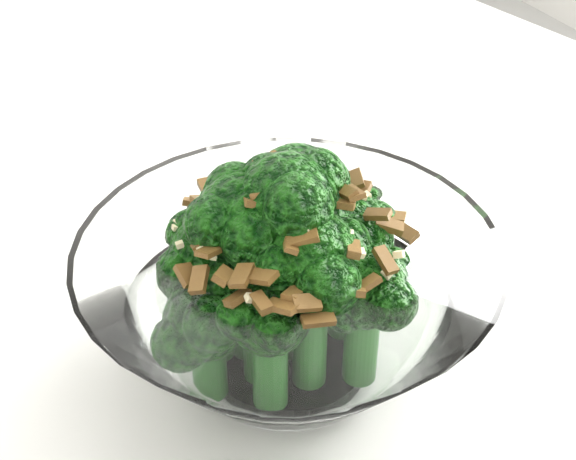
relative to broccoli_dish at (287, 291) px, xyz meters
name	(u,v)px	position (x,y,z in m)	size (l,w,h in m)	color
broccoli_dish	(287,291)	(0.00, 0.00, 0.00)	(0.20, 0.20, 0.12)	white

